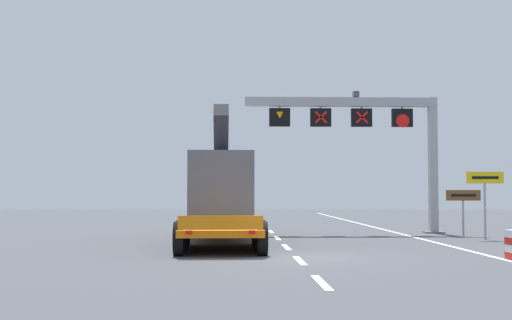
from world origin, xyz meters
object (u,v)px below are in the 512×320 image
object	(u,v)px
heavy_haul_truck_orange	(221,193)
tourist_info_sign_brown	(463,201)
exit_sign_yellow	(485,188)
overhead_lane_gantry	(367,125)

from	to	relation	value
heavy_haul_truck_orange	tourist_info_sign_brown	world-z (taller)	heavy_haul_truck_orange
heavy_haul_truck_orange	exit_sign_yellow	distance (m)	11.41
heavy_haul_truck_orange	exit_sign_yellow	world-z (taller)	heavy_haul_truck_orange
overhead_lane_gantry	exit_sign_yellow	size ratio (longest dim) A/B	3.38
heavy_haul_truck_orange	exit_sign_yellow	bearing A→B (deg)	-2.17
overhead_lane_gantry	heavy_haul_truck_orange	xyz separation A→B (m)	(-7.22, -4.24, -3.42)
overhead_lane_gantry	tourist_info_sign_brown	bearing A→B (deg)	-32.38
overhead_lane_gantry	heavy_haul_truck_orange	bearing A→B (deg)	-149.57
exit_sign_yellow	tourist_info_sign_brown	bearing A→B (deg)	95.58
overhead_lane_gantry	tourist_info_sign_brown	distance (m)	6.01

